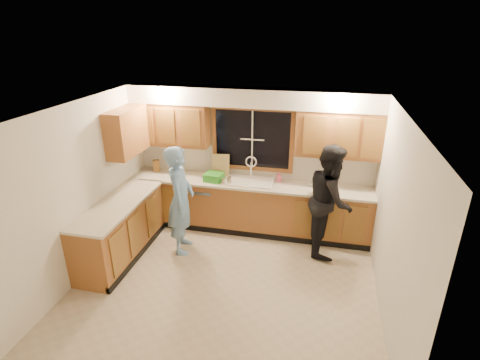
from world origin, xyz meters
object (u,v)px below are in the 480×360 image
woman (330,200)px  dish_crate (214,177)px  soap_bottle (279,177)px  bowl (316,185)px  sink (249,185)px  stove (101,249)px  dishwasher (203,204)px  man (181,200)px  knife_block (156,166)px

woman → dish_crate: woman is taller
soap_bottle → bowl: 0.64m
sink → stove: size_ratio=0.96×
dishwasher → man: (-0.06, -0.88, 0.48)m
woman → bowl: size_ratio=8.90×
dishwasher → woman: size_ratio=0.46×
stove → dishwasher: bearing=62.3°
stove → knife_block: (0.04, 1.93, 0.58)m
dish_crate → soap_bottle: (1.11, 0.22, 0.02)m
man → dish_crate: man is taller
stove → soap_bottle: size_ratio=5.10×
dishwasher → dish_crate: (0.25, -0.07, 0.58)m
stove → dish_crate: (1.20, 1.74, 0.54)m
sink → soap_bottle: (0.51, 0.13, 0.14)m
knife_block → dish_crate: bearing=-36.0°
sink → stove: 2.60m
stove → bowl: bowl is taller
sink → dishwasher: sink is taller
man → bowl: 2.26m
soap_bottle → dishwasher: bearing=-173.9°
dishwasher → knife_block: bearing=172.4°
sink → dishwasher: size_ratio=1.05×
dishwasher → soap_bottle: (1.36, 0.14, 0.60)m
stove → man: man is taller
sink → dishwasher: 0.96m
dish_crate → sink: bearing=8.4°
stove → soap_bottle: 3.07m
sink → knife_block: bearing=176.5°
woman → bowl: (-0.24, 0.46, 0.05)m
sink → dish_crate: sink is taller
sink → bowl: sink is taller
bowl → man: bearing=-154.9°
knife_block → soap_bottle: bearing=-25.8°
woman → bowl: woman is taller
knife_block → dishwasher: bearing=-34.0°
woman → dishwasher: bearing=78.4°
sink → soap_bottle: size_ratio=4.87×
man → soap_bottle: 1.75m
stove → bowl: size_ratio=4.46×
sink → dish_crate: (-0.60, -0.09, 0.12)m
stove → knife_block: 2.02m
bowl → stove: bearing=-147.2°
stove → knife_block: bearing=88.8°
knife_block → dish_crate: (1.16, -0.20, -0.04)m
knife_block → bowl: bearing=-27.1°
woman → bowl: bearing=25.7°
man → woman: (2.29, 0.50, 0.01)m
woman → knife_block: (-3.14, 0.50, 0.13)m
man → knife_block: size_ratio=8.06×
sink → knife_block: size_ratio=3.91×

